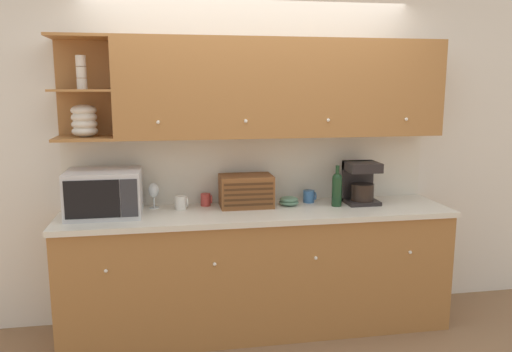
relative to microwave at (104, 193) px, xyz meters
name	(u,v)px	position (x,y,z in m)	size (l,w,h in m)	color
ground_plane	(252,309)	(1.11, 0.27, -1.10)	(24.00, 24.00, 0.00)	#896647
wall_back	(251,156)	(1.11, 0.30, 0.20)	(5.28, 0.06, 2.60)	silver
counter_unit	(258,269)	(1.11, -0.03, -0.63)	(2.90, 0.65, 0.94)	#A36B38
backsplash_panel	(251,168)	(1.11, 0.27, 0.10)	(2.88, 0.01, 0.54)	silver
upper_cabinets	(275,89)	(1.26, 0.10, 0.73)	(2.88, 0.36, 0.72)	#A36B38
microwave	(104,193)	(0.00, 0.00, 0.00)	(0.52, 0.41, 0.33)	silver
wine_glass	(154,191)	(0.34, 0.16, -0.03)	(0.08, 0.08, 0.19)	silver
mug_blue_second	(181,203)	(0.54, 0.08, -0.11)	(0.10, 0.09, 0.10)	silver
mug	(206,200)	(0.73, 0.17, -0.12)	(0.09, 0.08, 0.10)	#B73D38
bread_box	(246,191)	(1.04, 0.09, -0.04)	(0.40, 0.27, 0.24)	brown
bowl_stack_on_counter	(289,201)	(1.37, 0.07, -0.13)	(0.15, 0.15, 0.07)	slate
mug_patterned_third	(309,196)	(1.55, 0.14, -0.12)	(0.10, 0.09, 0.10)	#38669E
wine_bottle	(337,188)	(1.73, -0.02, -0.02)	(0.08, 0.08, 0.32)	#19381E
coffee_maker	(361,182)	(1.95, 0.05, 0.00)	(0.25, 0.24, 0.33)	black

